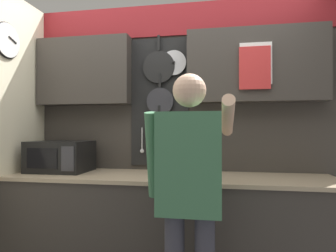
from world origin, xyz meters
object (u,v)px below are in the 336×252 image
object	(u,v)px
microwave	(61,156)
knife_block	(188,162)
utensil_crock	(164,164)
person	(190,185)

from	to	relation	value
microwave	knife_block	distance (m)	1.14
knife_block	utensil_crock	bearing A→B (deg)	179.77
person	utensil_crock	bearing A→B (deg)	113.55
knife_block	microwave	bearing A→B (deg)	-179.97
knife_block	utensil_crock	distance (m)	0.21
knife_block	person	world-z (taller)	person
knife_block	utensil_crock	world-z (taller)	utensil_crock
utensil_crock	person	world-z (taller)	person
microwave	utensil_crock	world-z (taller)	utensil_crock
microwave	knife_block	bearing A→B (deg)	0.03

